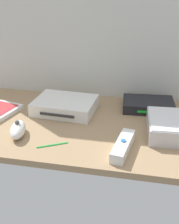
{
  "coord_description": "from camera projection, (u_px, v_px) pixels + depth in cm",
  "views": [
    {
      "loc": [
        16.47,
        -81.81,
        44.01
      ],
      "look_at": [
        0.0,
        0.0,
        4.0
      ],
      "focal_mm": 45.9,
      "sensor_mm": 36.0,
      "label": 1
    }
  ],
  "objects": [
    {
      "name": "back_wall",
      "position": [
        103.0,
        12.0,
        1.02
      ],
      "size": [
        110.0,
        1.2,
        64.0
      ],
      "primitive_type": "cube",
      "color": "silver",
      "rests_on": "ground"
    },
    {
      "name": "game_console",
      "position": [
        65.0,
        105.0,
        1.02
      ],
      "size": [
        21.96,
        17.5,
        4.4
      ],
      "rotation": [
        0.0,
        0.0,
        -0.06
      ],
      "color": "white",
      "rests_on": "ground_plane"
    },
    {
      "name": "network_router",
      "position": [
        148.0,
        105.0,
        1.03
      ],
      "size": [
        18.84,
        13.33,
        3.4
      ],
      "rotation": [
        0.0,
        0.0,
        0.07
      ],
      "color": "black",
      "rests_on": "ground_plane"
    },
    {
      "name": "remote_wand",
      "position": [
        123.0,
        146.0,
        0.79
      ],
      "size": [
        5.81,
        15.18,
        3.4
      ],
      "rotation": [
        0.0,
        0.0,
        -0.15
      ],
      "color": "white",
      "rests_on": "ground_plane"
    },
    {
      "name": "remote_nunchuk",
      "position": [
        18.0,
        129.0,
        0.86
      ],
      "size": [
        6.87,
        10.8,
        5.1
      ],
      "rotation": [
        0.0,
        0.0,
        0.27
      ],
      "color": "white",
      "rests_on": "ground_plane"
    },
    {
      "name": "ground_plane",
      "position": [
        90.0,
        126.0,
        0.95
      ],
      "size": [
        100.0,
        48.0,
        2.0
      ],
      "primitive_type": "cube",
      "color": "#9E7F5B",
      "rests_on": "ground"
    },
    {
      "name": "mini_computer",
      "position": [
        176.0,
        127.0,
        0.86
      ],
      "size": [
        18.03,
        18.03,
        5.3
      ],
      "rotation": [
        0.0,
        0.0,
        0.06
      ],
      "color": "silver",
      "rests_on": "ground_plane"
    },
    {
      "name": "stylus_pen",
      "position": [
        52.0,
        144.0,
        0.82
      ],
      "size": [
        8.24,
        4.92,
        0.7
      ],
      "primitive_type": "cylinder",
      "rotation": [
        0.0,
        1.57,
        0.5
      ],
      "color": "green",
      "rests_on": "ground_plane"
    }
  ]
}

